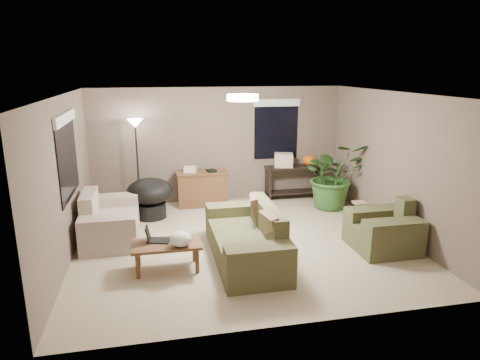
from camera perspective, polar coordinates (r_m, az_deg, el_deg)
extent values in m
plane|color=tan|center=(7.41, 0.32, -8.27)|extent=(5.50, 5.50, 0.00)
plane|color=white|center=(6.82, 0.35, 11.42)|extent=(5.50, 5.50, 0.00)
plane|color=#69584D|center=(9.42, -2.86, 4.68)|extent=(5.50, 0.00, 5.50)
plane|color=#69584D|center=(4.70, 6.75, -5.88)|extent=(5.50, 0.00, 5.50)
plane|color=#69584D|center=(6.99, -22.29, 0.00)|extent=(0.00, 5.00, 5.00)
plane|color=#69584D|center=(8.03, 19.90, 2.04)|extent=(0.00, 5.00, 5.00)
cube|color=#4C4B2D|center=(6.73, 0.65, -8.78)|extent=(0.95, 1.48, 0.42)
cube|color=brown|center=(6.66, 3.74, -5.15)|extent=(0.22, 1.48, 0.43)
cube|color=#4F4F2F|center=(5.88, 2.61, -11.47)|extent=(0.95, 0.36, 0.60)
cube|color=brown|center=(7.53, -0.85, -5.41)|extent=(0.95, 0.36, 0.60)
cube|color=#8C7251|center=(6.23, 4.27, -6.44)|extent=(0.30, 0.48, 0.47)
cube|color=#8C7251|center=(7.05, 2.26, -3.85)|extent=(0.32, 0.49, 0.47)
cube|color=beige|center=(7.82, -16.74, -5.99)|extent=(0.90, 0.88, 0.42)
cube|color=beige|center=(7.73, -19.48, -3.14)|extent=(0.22, 0.88, 0.43)
cube|color=beige|center=(7.21, -17.17, -7.05)|extent=(0.90, 0.36, 0.60)
cube|color=#BFB4A3|center=(8.37, -16.45, -3.93)|extent=(0.90, 0.36, 0.60)
cube|color=#45462A|center=(7.45, 18.42, -7.18)|extent=(0.95, 0.28, 0.42)
cube|color=#4D4F2F|center=(7.50, 21.11, -3.83)|extent=(0.22, 0.28, 0.43)
cube|color=#4E5030|center=(7.17, 19.75, -7.41)|extent=(0.95, 0.36, 0.60)
cube|color=#4C4D2E|center=(7.68, 17.29, -5.71)|extent=(0.95, 0.36, 0.60)
cube|color=brown|center=(6.40, -9.77, -8.45)|extent=(1.00, 0.55, 0.04)
cylinder|color=brown|center=(6.31, -13.49, -11.11)|extent=(0.06, 0.06, 0.38)
cylinder|color=brown|center=(6.32, -5.74, -10.68)|extent=(0.06, 0.06, 0.38)
cylinder|color=brown|center=(6.67, -13.41, -9.63)|extent=(0.06, 0.06, 0.38)
cylinder|color=brown|center=(6.68, -6.11, -9.22)|extent=(0.06, 0.06, 0.38)
cube|color=black|center=(6.48, -10.70, -7.92)|extent=(0.38, 0.32, 0.02)
cube|color=black|center=(6.43, -12.19, -7.02)|extent=(0.08, 0.23, 0.22)
ellipsoid|color=white|center=(6.21, -7.90, -7.79)|extent=(0.32, 0.29, 0.22)
cube|color=brown|center=(9.25, -5.05, -1.25)|extent=(1.05, 0.45, 0.71)
cube|color=brown|center=(9.15, -5.10, 1.01)|extent=(1.10, 0.50, 0.04)
cube|color=silver|center=(9.11, -6.68, 1.42)|extent=(0.28, 0.25, 0.12)
cube|color=black|center=(9.12, -3.82, 1.24)|extent=(0.23, 0.26, 0.04)
cube|color=black|center=(9.70, 7.22, 1.74)|extent=(1.30, 0.40, 0.04)
cube|color=black|center=(9.61, 3.76, -0.60)|extent=(0.05, 0.38, 0.71)
cube|color=black|center=(9.99, 10.41, -0.22)|extent=(0.05, 0.38, 0.71)
cube|color=black|center=(9.84, 7.11, -1.55)|extent=(1.25, 0.36, 0.03)
ellipsoid|color=orange|center=(9.78, 9.19, 2.62)|extent=(0.36, 0.36, 0.24)
cube|color=beige|center=(9.58, 5.83, 2.66)|extent=(0.46, 0.39, 0.30)
cylinder|color=black|center=(8.70, -11.78, -3.96)|extent=(0.60, 0.60, 0.30)
ellipsoid|color=black|center=(8.58, -11.92, -1.43)|extent=(1.02, 1.02, 0.50)
cylinder|color=black|center=(9.23, -13.13, -3.86)|extent=(0.28, 0.28, 0.02)
cylinder|color=black|center=(8.99, -13.46, 1.53)|extent=(0.04, 0.04, 1.78)
cone|color=white|center=(8.83, -13.82, 7.34)|extent=(0.32, 0.32, 0.18)
cylinder|color=white|center=(6.83, 0.35, 10.92)|extent=(0.50, 0.50, 0.10)
imported|color=#2D5923|center=(9.22, 12.22, -0.30)|extent=(1.28, 1.42, 1.11)
cube|color=tan|center=(8.33, 15.45, -6.03)|extent=(0.32, 0.32, 0.03)
cylinder|color=tan|center=(8.26, 15.56, -4.50)|extent=(0.12, 0.12, 0.44)
cube|color=tan|center=(8.18, 15.67, -2.95)|extent=(0.22, 0.22, 0.03)
cube|color=black|center=(7.21, -22.00, 2.91)|extent=(0.01, 1.50, 1.30)
cube|color=white|center=(7.12, -22.31, 7.65)|extent=(0.05, 1.56, 0.16)
cube|color=black|center=(9.64, 4.84, 6.69)|extent=(1.00, 0.01, 1.30)
cube|color=white|center=(9.56, 4.95, 10.23)|extent=(1.06, 0.05, 0.16)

